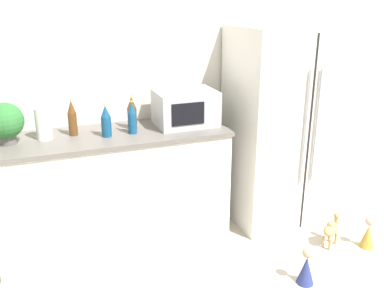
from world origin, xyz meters
name	(u,v)px	position (x,y,z in m)	size (l,w,h in m)	color
wall_back	(159,78)	(0.00, 2.73, 1.27)	(8.00, 0.06, 2.55)	silver
back_counter	(114,189)	(-0.49, 2.40, 0.47)	(1.80, 0.63, 0.94)	white
refrigerator	(285,126)	(1.02, 2.33, 0.85)	(0.94, 0.72, 1.71)	silver
potted_plant	(5,122)	(-1.22, 2.41, 1.10)	(0.26, 0.26, 0.30)	#595451
paper_towel_roll	(43,124)	(-0.97, 2.44, 1.05)	(0.11, 0.11, 0.24)	white
microwave	(185,108)	(0.12, 2.42, 1.08)	(0.48, 0.37, 0.28)	#B2B5BA
back_bottle_0	(72,118)	(-0.76, 2.45, 1.07)	(0.07, 0.07, 0.28)	brown
back_bottle_1	(132,118)	(-0.33, 2.34, 1.06)	(0.07, 0.07, 0.25)	navy
back_bottle_2	(132,113)	(-0.30, 2.47, 1.06)	(0.07, 0.07, 0.27)	brown
back_bottle_3	(106,121)	(-0.53, 2.34, 1.05)	(0.08, 0.08, 0.25)	navy
camel_figurine	(331,228)	(0.09, 0.52, 1.03)	(0.11, 0.09, 0.14)	tan
wise_man_figurine_blue	(368,234)	(0.22, 0.46, 1.01)	(0.06, 0.06, 0.14)	#B28933
wise_man_figurine_purple	(306,268)	(-0.15, 0.35, 1.01)	(0.06, 0.06, 0.15)	navy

